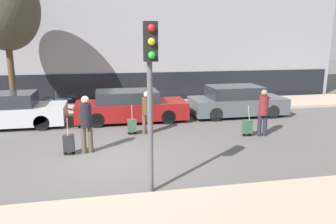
% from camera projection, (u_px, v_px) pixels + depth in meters
% --- Properties ---
extents(ground_plane, '(80.00, 80.00, 0.00)m').
position_uv_depth(ground_plane, '(107.00, 160.00, 9.55)').
color(ground_plane, '#565451').
extents(sidewalk_far, '(28.00, 3.00, 0.12)m').
position_uv_depth(sidewalk_far, '(104.00, 109.00, 16.23)').
color(sidewalk_far, tan).
rests_on(sidewalk_far, ground_plane).
extents(building_facade, '(28.00, 2.70, 10.99)m').
position_uv_depth(building_facade, '(100.00, 2.00, 18.42)').
color(building_facade, gray).
rests_on(building_facade, ground_plane).
extents(parked_car_0, '(4.38, 1.83, 1.37)m').
position_uv_depth(parked_car_0, '(7.00, 111.00, 13.05)').
color(parked_car_0, '#B7BABF').
rests_on(parked_car_0, ground_plane).
extents(parked_car_1, '(4.67, 1.80, 1.33)m').
position_uv_depth(parked_car_1, '(130.00, 107.00, 13.97)').
color(parked_car_1, maroon).
rests_on(parked_car_1, ground_plane).
extents(parked_car_2, '(4.27, 1.82, 1.38)m').
position_uv_depth(parked_car_2, '(237.00, 102.00, 14.97)').
color(parked_car_2, '#4C5156').
rests_on(parked_car_2, ground_plane).
extents(pedestrian_left, '(0.35, 0.34, 1.79)m').
position_uv_depth(pedestrian_left, '(86.00, 121.00, 9.95)').
color(pedestrian_left, '#4C4233').
rests_on(pedestrian_left, ground_plane).
extents(trolley_left, '(0.34, 0.29, 1.16)m').
position_uv_depth(trolley_left, '(69.00, 143.00, 9.91)').
color(trolley_left, '#262628').
rests_on(trolley_left, ground_plane).
extents(pedestrian_center, '(0.35, 0.34, 1.59)m').
position_uv_depth(pedestrian_center, '(147.00, 110.00, 12.01)').
color(pedestrian_center, '#4C4233').
rests_on(pedestrian_center, ground_plane).
extents(trolley_center, '(0.34, 0.29, 1.11)m').
position_uv_depth(trolley_center, '(132.00, 125.00, 12.05)').
color(trolley_center, '#335138').
rests_on(trolley_center, ground_plane).
extents(pedestrian_right, '(0.35, 0.34, 1.70)m').
position_uv_depth(pedestrian_right, '(263.00, 110.00, 11.73)').
color(pedestrian_right, '#23232D').
rests_on(pedestrian_right, ground_plane).
extents(trolley_right, '(0.34, 0.29, 1.14)m').
position_uv_depth(trolley_right, '(247.00, 127.00, 11.83)').
color(trolley_right, '#335138').
rests_on(trolley_right, ground_plane).
extents(traffic_light, '(0.28, 0.47, 3.80)m').
position_uv_depth(traffic_light, '(150.00, 75.00, 6.88)').
color(traffic_light, '#515154').
rests_on(traffic_light, ground_plane).
extents(parked_bicycle, '(1.77, 0.06, 0.96)m').
position_uv_depth(parked_bicycle, '(61.00, 103.00, 15.44)').
color(parked_bicycle, black).
rests_on(parked_bicycle, sidewalk_far).
extents(bare_tree_near_crossing, '(2.94, 2.94, 6.41)m').
position_uv_depth(bare_tree_near_crossing, '(5.00, 9.00, 14.10)').
color(bare_tree_near_crossing, '#4C3826').
rests_on(bare_tree_near_crossing, sidewalk_far).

